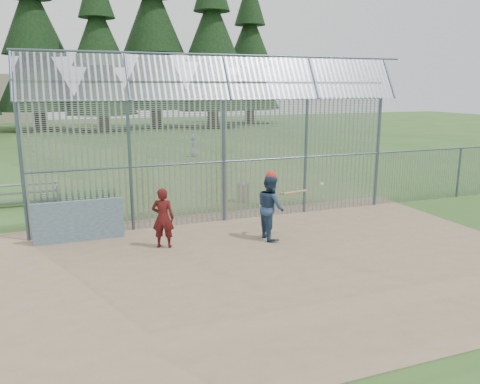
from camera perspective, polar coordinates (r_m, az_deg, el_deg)
name	(u,v)px	position (r m, az deg, el deg)	size (l,w,h in m)	color
ground	(266,255)	(12.58, 3.23, -7.66)	(120.00, 120.00, 0.00)	#2D511E
dirt_infield	(274,261)	(12.16, 4.18, -8.38)	(14.00, 10.00, 0.02)	#756047
dugout_wall	(79,221)	(14.19, -19.05, -3.36)	(2.50, 0.12, 1.20)	#38566B
batter	(271,207)	(13.61, 3.75, -1.85)	(0.92, 0.72, 1.89)	navy
onlooker	(163,218)	(13.03, -9.38, -3.13)	(0.61, 0.40, 1.68)	maroon
bg_kid_standing	(194,146)	(30.32, -5.60, 5.66)	(0.70, 0.45, 1.43)	gray
batting_gear	(275,178)	(13.45, 4.31, 1.68)	(1.76, 0.43, 0.70)	red
trash_can	(243,192)	(18.16, 0.35, -0.03)	(0.56, 0.56, 0.82)	gray
bleacher	(18,194)	(19.60, -25.45, -0.24)	(3.00, 0.95, 0.72)	slate
backstop_fence	(275,148)	(15.81, 4.34, 5.32)	(20.09, 0.81, 5.30)	#47566B
conifer_row	(124,24)	(53.12, -13.91, 19.28)	(38.48, 12.26, 20.20)	#332319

